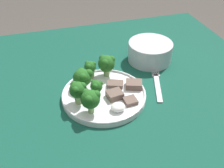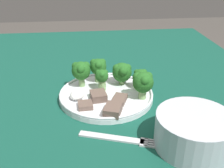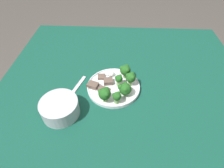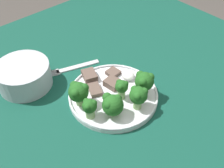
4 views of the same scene
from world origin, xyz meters
The scene contains 15 objects.
table centered at (0.00, 0.00, 0.65)m, with size 1.16×1.05×0.74m.
dinner_plate centered at (0.05, 0.05, 0.75)m, with size 0.23×0.23×0.02m.
fork centered at (0.22, 0.07, 0.75)m, with size 0.08×0.18×0.00m.
cream_bowl centered at (0.25, 0.19, 0.78)m, with size 0.14×0.14×0.07m.
broccoli_floret_near_rim_left centered at (-0.02, 0.03, 0.80)m, with size 0.05×0.04×0.07m.
broccoli_floret_center_left centered at (0.08, 0.13, 0.80)m, with size 0.05×0.05×0.07m.
broccoli_floret_back_left centered at (0.03, 0.04, 0.79)m, with size 0.03×0.03×0.06m.
broccoli_floret_front_left centered at (0.00, 0.09, 0.79)m, with size 0.05×0.05×0.06m.
broccoli_floret_center_back centered at (0.03, 0.14, 0.79)m, with size 0.04×0.03×0.05m.
broccoli_floret_mid_cluster centered at (0.00, -0.01, 0.80)m, with size 0.05×0.05×0.07m.
meat_slice_front_slice centered at (0.09, 0.08, 0.76)m, with size 0.05×0.05×0.01m.
meat_slice_middle_slice centered at (0.11, -0.01, 0.76)m, with size 0.04×0.04×0.01m.
meat_slice_rear_slice centered at (0.14, 0.05, 0.77)m, with size 0.05×0.05×0.02m.
meat_slice_edge_slice centered at (0.07, 0.03, 0.77)m, with size 0.05×0.04×0.02m.
sauce_dollop centered at (0.07, -0.03, 0.77)m, with size 0.04×0.03×0.02m.
Camera 1 is at (-0.09, -0.50, 1.22)m, focal length 42.00 mm.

